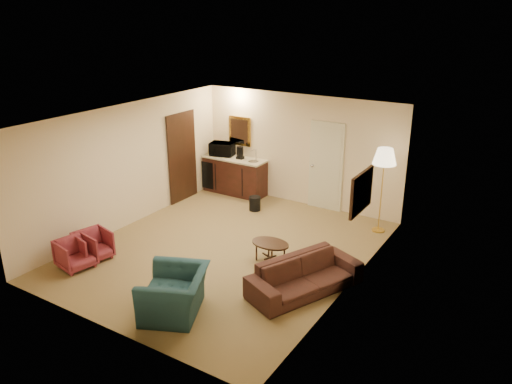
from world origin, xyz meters
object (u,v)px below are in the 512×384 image
wetbar_cabinet (235,176)px  waste_bin (255,204)px  rose_chair_near (76,252)px  teal_armchair (174,287)px  sofa (305,270)px  coffee_maker (240,153)px  microwave (222,148)px  rose_chair_far (93,244)px  floor_lamp (382,191)px  coffee_table (270,253)px

wetbar_cabinet → waste_bin: 1.30m
rose_chair_near → teal_armchair: bearing=-82.8°
sofa → coffee_maker: coffee_maker is taller
sofa → microwave: size_ratio=3.29×
wetbar_cabinet → sofa: size_ratio=0.84×
wetbar_cabinet → waste_bin: bearing=-34.7°
rose_chair_far → coffee_maker: size_ratio=1.98×
rose_chair_near → microwave: size_ratio=1.02×
rose_chair_near → rose_chair_far: 0.40m
teal_armchair → rose_chair_far: teal_armchair is taller
rose_chair_far → teal_armchair: bearing=-89.7°
floor_lamp → rose_chair_near: bearing=-133.0°
floor_lamp → coffee_maker: (-3.69, 0.33, 0.17)m
rose_chair_far → waste_bin: (1.29, 3.60, -0.14)m
wetbar_cabinet → rose_chair_far: wetbar_cabinet is taller
wetbar_cabinet → microwave: size_ratio=2.77×
coffee_table → microwave: (-3.03, 2.77, 0.92)m
sofa → floor_lamp: (0.25, 2.95, 0.52)m
coffee_maker → microwave: bearing=171.3°
rose_chair_far → waste_bin: size_ratio=1.82×
rose_chair_near → sofa: bearing=-58.2°
rose_chair_far → waste_bin: rose_chair_far is taller
wetbar_cabinet → microwave: bearing=174.9°
microwave → coffee_maker: size_ratio=1.95×
teal_armchair → microwave: microwave is taller
sofa → coffee_table: (-0.97, 0.53, -0.18)m
waste_bin → sofa: bearing=-44.9°
sofa → teal_armchair: (-1.40, -1.62, 0.08)m
coffee_table → coffee_maker: coffee_maker is taller
rose_chair_near → coffee_maker: coffee_maker is taller
rose_chair_near → coffee_maker: size_ratio=1.99×
floor_lamp → microwave: floor_lamp is taller
coffee_table → coffee_maker: 3.80m
sofa → teal_armchair: size_ratio=1.85×
teal_armchair → rose_chair_near: bearing=-118.4°
teal_armchair → waste_bin: (-1.16, 4.17, -0.30)m
waste_bin → microwave: (-1.44, 0.76, 0.96)m
waste_bin → microwave: size_ratio=0.56×
floor_lamp → coffee_maker: floor_lamp is taller
sofa → coffee_maker: bearing=70.6°
sofa → teal_armchair: teal_armchair is taller
microwave → coffee_maker: bearing=-16.9°
rose_chair_far → microwave: 4.43m
teal_armchair → coffee_maker: bearing=178.2°
sofa → floor_lamp: bearing=19.4°
teal_armchair → floor_lamp: floor_lamp is taller
coffee_table → rose_chair_far: bearing=-151.2°
teal_armchair → microwave: bearing=-176.6°
teal_armchair → floor_lamp: bearing=135.7°
sofa → coffee_table: 1.12m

